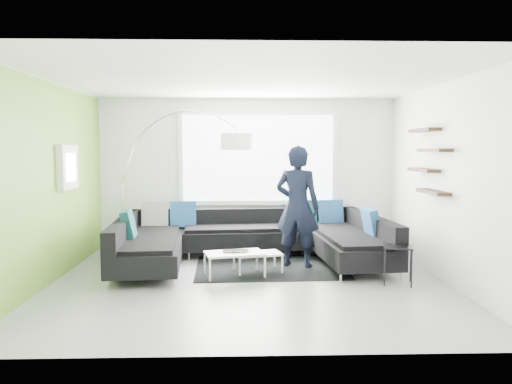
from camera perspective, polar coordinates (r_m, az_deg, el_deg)
The scene contains 9 objects.
ground at distance 7.12m, azimuth -0.70°, elevation -10.27°, with size 5.50×5.50×0.00m, color gray.
room_shell at distance 7.08m, azimuth -0.44°, elevation 4.47°, with size 5.54×5.04×2.82m.
sectional_sofa at distance 8.08m, azimuth -0.65°, elevation -5.53°, with size 4.40×2.93×0.91m.
rug at distance 7.94m, azimuth 1.63°, elevation -8.61°, with size 2.31×1.68×0.01m, color black.
coffee_table at distance 7.51m, azimuth -1.11°, elevation -8.05°, with size 1.09×0.64×0.36m, color white.
arc_lamp at distance 9.07m, azimuth -15.10°, elevation 1.00°, with size 2.39×1.09×2.54m, color silver, non-canonical shape.
side_table at distance 7.25m, azimuth 15.91°, elevation -8.01°, with size 0.39×0.39×0.53m, color black.
person at distance 7.89m, azimuth 4.75°, elevation -1.67°, with size 0.82×0.67×1.92m, color black.
laptop at distance 7.34m, azimuth -2.34°, elevation -6.81°, with size 0.38×0.25×0.03m, color black.
Camera 1 is at (-0.12, -6.87, 1.88)m, focal length 35.00 mm.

